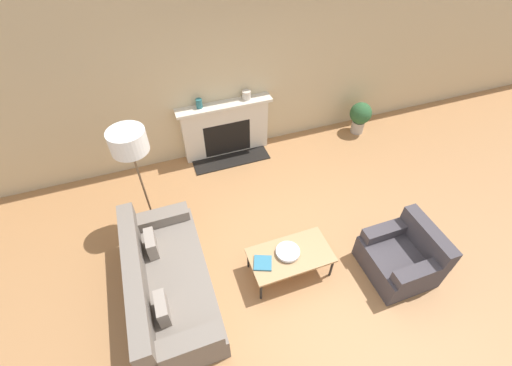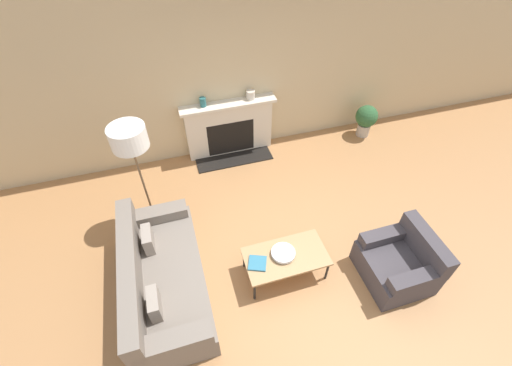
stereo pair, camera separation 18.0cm
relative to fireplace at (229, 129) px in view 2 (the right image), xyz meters
The scene contains 12 objects.
ground_plane 2.72m from the fireplace, 89.09° to the right, with size 18.00×18.00×0.00m, color #A87547.
wall_back 0.96m from the fireplace, 73.73° to the left, with size 18.00×0.06×2.90m.
fireplace is the anchor object (origin of this frame).
couch 2.94m from the fireplace, 120.84° to the right, with size 0.92×2.00×0.80m.
armchair_near 3.52m from the fireplace, 65.06° to the right, with size 0.81×0.85×0.75m.
coffee_table 2.73m from the fireplace, 88.51° to the right, with size 1.07×0.58×0.39m.
bowl 2.69m from the fireplace, 89.17° to the right, with size 0.31×0.31×0.06m.
book 2.75m from the fireplace, 96.54° to the right, with size 0.29×0.28×0.02m.
floor_lamp 2.18m from the fireplace, 141.22° to the right, with size 0.47×0.47×1.70m.
mantel_vase_left 0.74m from the fireplace, behind, with size 0.10×0.10×0.16m.
mantel_vase_center_left 0.73m from the fireplace, ahead, with size 0.15×0.15×0.14m.
potted_plant 2.65m from the fireplace, ahead, with size 0.42×0.42×0.64m.
Camera 2 is at (-1.05, -2.27, 4.14)m, focal length 24.00 mm.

